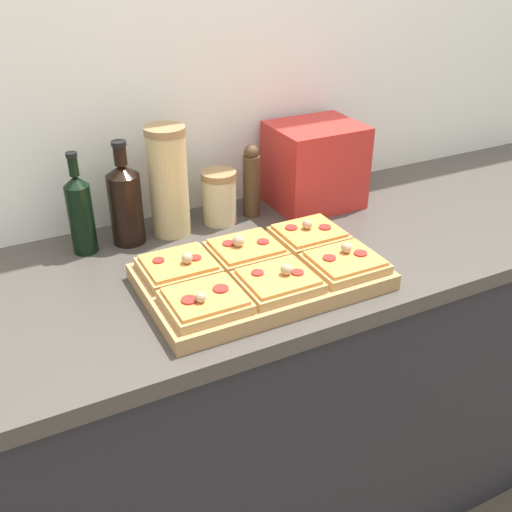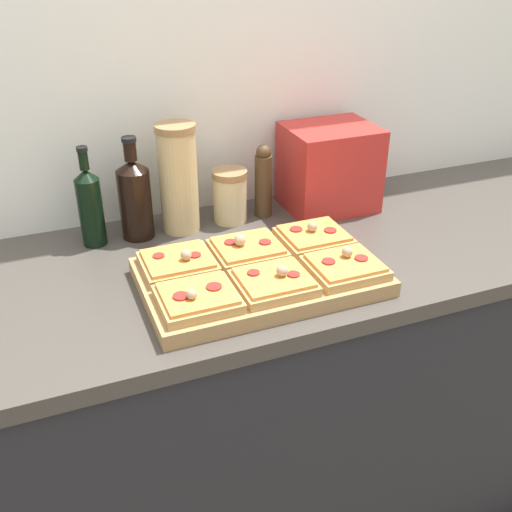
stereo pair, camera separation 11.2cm
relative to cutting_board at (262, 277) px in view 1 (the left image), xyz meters
name	(u,v)px [view 1 (the left image)]	position (x,y,z in m)	size (l,w,h in m)	color
wall_back	(178,97)	(0.00, 0.48, 0.29)	(6.00, 0.06, 2.50)	silver
kitchen_counter	(240,404)	(0.00, 0.12, -0.49)	(2.63, 0.67, 0.94)	#232328
cutting_board	(262,277)	(0.00, 0.00, 0.00)	(0.53, 0.33, 0.04)	#A37A4C
pizza_slice_back_left	(178,266)	(-0.17, 0.08, 0.03)	(0.16, 0.14, 0.05)	tan
pizza_slice_back_center	(247,249)	(0.00, 0.08, 0.03)	(0.16, 0.14, 0.06)	tan
pizza_slice_back_right	(309,234)	(0.17, 0.08, 0.03)	(0.16, 0.14, 0.05)	tan
pizza_slice_front_left	(205,301)	(-0.17, -0.08, 0.03)	(0.16, 0.14, 0.05)	tan
pizza_slice_front_center	(279,280)	(0.00, -0.08, 0.03)	(0.16, 0.14, 0.05)	tan
pizza_slice_front_right	(345,262)	(0.17, -0.08, 0.03)	(0.16, 0.14, 0.05)	tan
olive_oil_bottle	(80,212)	(-0.32, 0.34, 0.09)	(0.06, 0.06, 0.26)	black
wine_bottle	(125,202)	(-0.21, 0.34, 0.09)	(0.08, 0.08, 0.27)	black
grain_jar_tall	(168,181)	(-0.09, 0.34, 0.13)	(0.10, 0.10, 0.29)	tan
grain_jar_short	(219,197)	(0.05, 0.34, 0.06)	(0.09, 0.09, 0.15)	beige
pepper_mill	(252,181)	(0.14, 0.34, 0.08)	(0.05, 0.05, 0.20)	#47331E
toaster_oven	(315,165)	(0.34, 0.32, 0.10)	(0.27, 0.20, 0.23)	red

